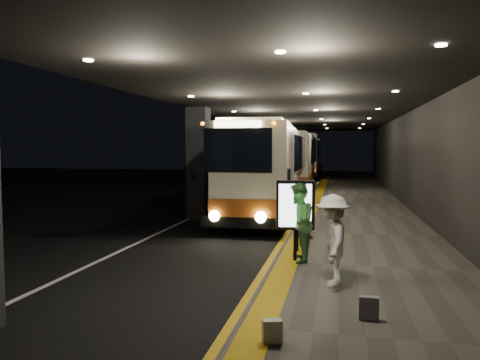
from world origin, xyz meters
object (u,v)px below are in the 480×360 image
(passenger_boarding, at_px, (309,210))
(info_sign, at_px, (295,207))
(bag_plain, at_px, (272,331))
(bag_polka, at_px, (369,308))
(coach_main, at_px, (266,173))
(passenger_waiting_white, at_px, (333,240))
(passenger_waiting_green, at_px, (298,223))
(stanchion_post, at_px, (298,232))
(coach_third, at_px, (307,157))
(coach_second, at_px, (293,164))

(passenger_boarding, bearing_deg, info_sign, 163.81)
(bag_plain, bearing_deg, bag_polka, 41.24)
(coach_main, distance_m, passenger_waiting_white, 10.93)
(passenger_waiting_green, xyz_separation_m, stanchion_post, (-0.10, 1.09, -0.42))
(coach_third, xyz_separation_m, stanchion_post, (2.09, -34.36, -1.27))
(coach_second, bearing_deg, coach_third, 89.13)
(passenger_waiting_white, relative_size, bag_polka, 4.87)
(coach_main, relative_size, bag_polka, 32.45)
(coach_second, bearing_deg, passenger_waiting_green, -85.59)
(passenger_waiting_green, height_order, bag_polka, passenger_waiting_green)
(passenger_waiting_green, height_order, bag_plain, passenger_waiting_green)
(bag_polka, relative_size, bag_plain, 1.12)
(coach_main, bearing_deg, stanchion_post, -78.28)
(coach_second, xyz_separation_m, passenger_boarding, (2.10, -16.98, -0.77))
(passenger_boarding, relative_size, bag_plain, 5.14)
(coach_third, distance_m, info_sign, 35.43)
(coach_third, bearing_deg, bag_polka, -84.06)
(coach_main, xyz_separation_m, passenger_boarding, (2.15, -5.71, -0.76))
(bag_polka, bearing_deg, passenger_boarding, 101.55)
(passenger_waiting_green, height_order, info_sign, info_sign)
(info_sign, relative_size, stanchion_post, 1.87)
(bag_polka, xyz_separation_m, info_sign, (-1.46, 3.55, 1.09))
(info_sign, height_order, stanchion_post, info_sign)
(bag_plain, distance_m, info_sign, 4.85)
(coach_third, xyz_separation_m, passenger_waiting_white, (3.00, -37.20, -0.89))
(coach_third, height_order, passenger_waiting_green, coach_third)
(coach_second, height_order, passenger_boarding, coach_second)
(passenger_boarding, relative_size, bag_polka, 4.60)
(passenger_waiting_green, relative_size, bag_plain, 5.69)
(coach_main, xyz_separation_m, passenger_waiting_white, (2.90, -10.51, -0.71))
(coach_main, bearing_deg, info_sign, -79.72)
(coach_second, distance_m, bag_plain, 24.80)
(coach_main, bearing_deg, coach_second, 86.90)
(coach_third, height_order, passenger_waiting_white, coach_third)
(passenger_waiting_green, xyz_separation_m, bag_plain, (0.05, -4.64, -0.76))
(coach_third, height_order, passenger_boarding, coach_third)
(passenger_boarding, bearing_deg, bag_plain, 166.33)
(passenger_waiting_white, bearing_deg, passenger_boarding, -174.50)
(passenger_boarding, bearing_deg, stanchion_post, 161.66)
(coach_main, relative_size, info_sign, 6.22)
(bag_polka, bearing_deg, passenger_waiting_green, 111.81)
(coach_second, xyz_separation_m, stanchion_post, (1.94, -18.94, -1.10))
(passenger_boarding, bearing_deg, coach_main, 7.00)
(coach_second, bearing_deg, coach_main, -91.69)
(passenger_waiting_green, bearing_deg, bag_polka, 13.28)
(coach_third, bearing_deg, coach_main, -89.11)
(passenger_waiting_white, bearing_deg, coach_third, -178.79)
(bag_plain, relative_size, stanchion_post, 0.32)
(passenger_boarding, distance_m, info_sign, 3.00)
(coach_third, relative_size, info_sign, 6.75)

